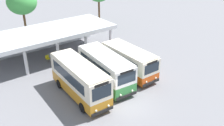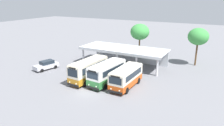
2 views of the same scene
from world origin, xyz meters
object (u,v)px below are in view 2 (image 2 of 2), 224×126
(city_bus_middle_cream, at_px, (126,76))
(waiting_chair_middle_seat, at_px, (123,65))
(waiting_chair_fourth_seat, at_px, (127,65))
(parked_car_flank, at_px, (46,65))
(city_bus_second_in_row, at_px, (107,72))
(waiting_chair_second_from_end, at_px, (120,64))
(city_bus_nearest_orange, at_px, (89,69))
(waiting_chair_end_by_column, at_px, (117,64))

(city_bus_middle_cream, xyz_separation_m, waiting_chair_middle_seat, (-4.28, 8.04, -1.11))
(city_bus_middle_cream, height_order, waiting_chair_fourth_seat, city_bus_middle_cream)
(city_bus_middle_cream, xyz_separation_m, parked_car_flank, (-16.14, 0.30, -0.81))
(city_bus_second_in_row, xyz_separation_m, city_bus_middle_cream, (3.15, 0.10, -0.13))
(parked_car_flank, xyz_separation_m, waiting_chair_second_from_end, (11.18, 7.81, -0.31))
(city_bus_nearest_orange, bearing_deg, waiting_chair_middle_seat, 76.57)
(city_bus_middle_cream, relative_size, parked_car_flank, 1.45)
(city_bus_nearest_orange, relative_size, city_bus_middle_cream, 1.13)
(city_bus_second_in_row, distance_m, city_bus_middle_cream, 3.15)
(city_bus_middle_cream, bearing_deg, city_bus_second_in_row, -178.14)
(parked_car_flank, xyz_separation_m, waiting_chair_middle_seat, (11.86, 7.74, -0.31))
(city_bus_second_in_row, distance_m, parked_car_flank, 13.03)
(waiting_chair_second_from_end, bearing_deg, city_bus_second_in_row, -77.53)
(city_bus_second_in_row, distance_m, waiting_chair_second_from_end, 8.50)
(waiting_chair_second_from_end, bearing_deg, waiting_chair_end_by_column, -179.86)
(waiting_chair_second_from_end, xyz_separation_m, waiting_chair_middle_seat, (0.69, -0.07, 0.00))
(city_bus_second_in_row, relative_size, waiting_chair_second_from_end, 8.61)
(city_bus_second_in_row, relative_size, waiting_chair_fourth_seat, 8.61)
(waiting_chair_second_from_end, bearing_deg, city_bus_middle_cream, -58.52)
(parked_car_flank, distance_m, waiting_chair_fourth_seat, 14.76)
(parked_car_flank, bearing_deg, waiting_chair_fourth_seat, 31.73)
(waiting_chair_end_by_column, height_order, waiting_chair_middle_seat, same)
(waiting_chair_second_from_end, relative_size, waiting_chair_fourth_seat, 1.00)
(waiting_chair_fourth_seat, bearing_deg, waiting_chair_second_from_end, 177.90)
(waiting_chair_middle_seat, bearing_deg, city_bus_middle_cream, -61.97)
(city_bus_middle_cream, relative_size, waiting_chair_second_from_end, 8.02)
(waiting_chair_middle_seat, height_order, waiting_chair_fourth_seat, same)
(waiting_chair_end_by_column, xyz_separation_m, waiting_chair_middle_seat, (1.37, -0.07, 0.00))
(city_bus_middle_cream, xyz_separation_m, waiting_chair_fourth_seat, (-3.59, 8.06, -1.11))
(city_bus_middle_cream, height_order, waiting_chair_middle_seat, city_bus_middle_cream)
(city_bus_nearest_orange, bearing_deg, waiting_chair_second_from_end, 81.12)
(city_bus_nearest_orange, height_order, waiting_chair_end_by_column, city_bus_nearest_orange)
(city_bus_middle_cream, bearing_deg, city_bus_nearest_orange, -176.25)
(city_bus_nearest_orange, bearing_deg, city_bus_second_in_row, 5.62)
(parked_car_flank, height_order, waiting_chair_middle_seat, parked_car_flank)
(city_bus_second_in_row, height_order, waiting_chair_end_by_column, city_bus_second_in_row)
(waiting_chair_end_by_column, bearing_deg, city_bus_nearest_orange, -94.33)
(city_bus_second_in_row, bearing_deg, city_bus_middle_cream, 1.86)
(waiting_chair_second_from_end, distance_m, waiting_chair_fourth_seat, 1.37)
(waiting_chair_end_by_column, bearing_deg, city_bus_middle_cream, -55.12)
(city_bus_nearest_orange, distance_m, city_bus_second_in_row, 3.16)
(city_bus_middle_cream, distance_m, waiting_chair_fourth_seat, 8.89)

